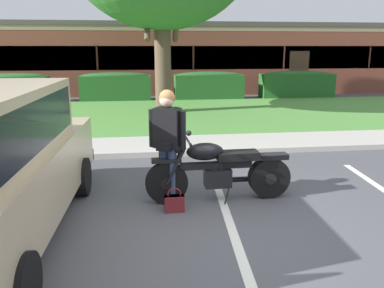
# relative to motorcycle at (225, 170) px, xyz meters

# --- Properties ---
(ground_plane) EXTENTS (140.00, 140.00, 0.00)m
(ground_plane) POSITION_rel_motorcycle_xyz_m (-0.19, -0.96, -0.48)
(ground_plane) COLOR #4C4C51
(curb_strip) EXTENTS (60.00, 0.20, 0.12)m
(curb_strip) POSITION_rel_motorcycle_xyz_m (-0.19, 2.57, -0.42)
(curb_strip) COLOR #B7B2A8
(curb_strip) RESTS_ON ground
(concrete_walk) EXTENTS (60.00, 1.50, 0.08)m
(concrete_walk) POSITION_rel_motorcycle_xyz_m (-0.19, 3.42, -0.44)
(concrete_walk) COLOR #B7B2A8
(concrete_walk) RESTS_ON ground
(grass_lawn) EXTENTS (60.00, 7.04, 0.06)m
(grass_lawn) POSITION_rel_motorcycle_xyz_m (-0.19, 7.69, -0.45)
(grass_lawn) COLOR #518E3D
(grass_lawn) RESTS_ON ground
(stall_stripe_0) EXTENTS (0.44, 4.40, 0.01)m
(stall_stripe_0) POSITION_rel_motorcycle_xyz_m (-2.82, -0.76, -0.48)
(stall_stripe_0) COLOR silver
(stall_stripe_0) RESTS_ON ground
(stall_stripe_1) EXTENTS (0.44, 4.40, 0.01)m
(stall_stripe_1) POSITION_rel_motorcycle_xyz_m (-0.09, -0.76, -0.48)
(stall_stripe_1) COLOR silver
(stall_stripe_1) RESTS_ON ground
(motorcycle) EXTENTS (2.24, 0.82, 1.18)m
(motorcycle) POSITION_rel_motorcycle_xyz_m (0.00, 0.00, 0.00)
(motorcycle) COLOR black
(motorcycle) RESTS_ON ground
(rider_person) EXTENTS (0.53, 0.39, 1.70)m
(rider_person) POSITION_rel_motorcycle_xyz_m (-0.87, 0.01, 0.51)
(rider_person) COLOR black
(rider_person) RESTS_ON ground
(handbag) EXTENTS (0.28, 0.13, 0.36)m
(handbag) POSITION_rel_motorcycle_xyz_m (-0.80, -0.36, -0.34)
(handbag) COLOR maroon
(handbag) RESTS_ON ground
(hedge_left) EXTENTS (2.56, 0.90, 1.24)m
(hedge_left) POSITION_rel_motorcycle_xyz_m (-6.44, 11.61, 0.17)
(hedge_left) COLOR #235623
(hedge_left) RESTS_ON ground
(hedge_center_left) EXTENTS (3.00, 0.90, 1.24)m
(hedge_center_left) POSITION_rel_motorcycle_xyz_m (-2.35, 11.61, 0.17)
(hedge_center_left) COLOR #235623
(hedge_center_left) RESTS_ON ground
(hedge_center_right) EXTENTS (3.05, 0.90, 1.24)m
(hedge_center_right) POSITION_rel_motorcycle_xyz_m (1.74, 11.61, 0.17)
(hedge_center_right) COLOR #235623
(hedge_center_right) RESTS_ON ground
(hedge_right) EXTENTS (3.34, 0.90, 1.24)m
(hedge_right) POSITION_rel_motorcycle_xyz_m (5.83, 11.61, 0.17)
(hedge_right) COLOR #235623
(hedge_right) RESTS_ON ground
(brick_building) EXTENTS (26.59, 9.32, 3.46)m
(brick_building) POSITION_rel_motorcycle_xyz_m (1.24, 17.71, 1.25)
(brick_building) COLOR brown
(brick_building) RESTS_ON ground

